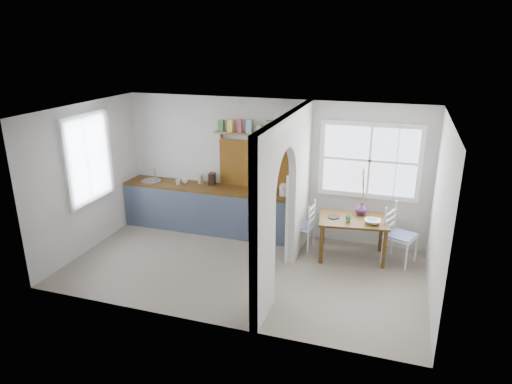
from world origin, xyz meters
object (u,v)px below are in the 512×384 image
(dining_table, at_px, (352,238))
(kettle, at_px, (283,190))
(chair_right, at_px, (401,235))
(vase, at_px, (361,209))
(chair_left, at_px, (301,225))

(dining_table, xyz_separation_m, kettle, (-1.32, 0.28, 0.65))
(chair_right, height_order, vase, chair_right)
(chair_left, xyz_separation_m, chair_right, (1.71, -0.05, 0.06))
(chair_left, relative_size, kettle, 3.97)
(chair_left, xyz_separation_m, vase, (1.01, 0.14, 0.38))
(dining_table, relative_size, vase, 5.38)
(vase, bearing_deg, chair_left, -171.91)
(chair_left, height_order, chair_right, chair_right)
(kettle, relative_size, vase, 1.05)
(kettle, distance_m, vase, 1.42)
(chair_left, bearing_deg, kettle, -109.89)
(chair_right, bearing_deg, vase, 95.89)
(dining_table, relative_size, chair_left, 1.29)
(dining_table, height_order, chair_right, chair_right)
(dining_table, bearing_deg, vase, 60.57)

